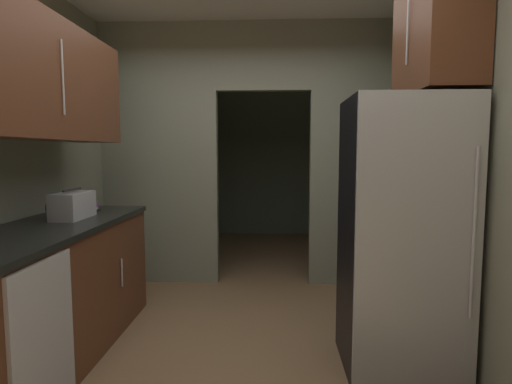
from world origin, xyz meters
The scene contains 11 objects.
ground centered at (0.00, 0.00, 0.00)m, with size 20.00×20.00×0.00m, color brown.
kitchen_partition centered at (-0.06, 1.77, 1.49)m, with size 3.06×0.12×2.75m.
adjoining_room_shell centered at (0.00, 3.62, 1.38)m, with size 3.06×2.77×2.75m.
kitchen_flank_right centered at (1.58, -0.36, 1.38)m, with size 0.10×4.27×2.75m, color gray.
refrigerator centered at (1.14, 0.02, 0.88)m, with size 0.71×0.71×1.76m.
lower_cabinet_run centered at (-1.19, -0.06, 0.47)m, with size 0.69×2.17×0.93m.
dishwasher centered at (-0.85, -0.67, 0.43)m, with size 0.02×0.56×0.87m.
upper_cabinet_counterside centered at (-1.19, -0.06, 1.88)m, with size 0.36×1.95×0.77m.
upper_cabinet_fridgeside centered at (1.35, 0.12, 2.26)m, with size 0.36×0.78×0.95m.
boombox centered at (-1.16, 0.30, 1.03)m, with size 0.20×0.37×0.22m.
book_stack centered at (-1.19, 0.65, 0.95)m, with size 0.13×0.13×0.05m.
Camera 1 is at (0.33, -2.67, 1.42)m, focal length 29.26 mm.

